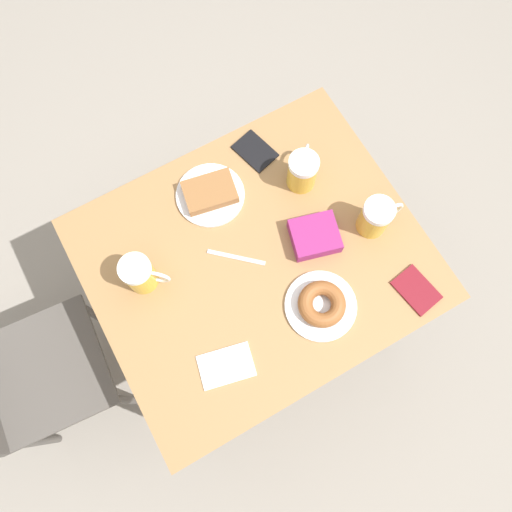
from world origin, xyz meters
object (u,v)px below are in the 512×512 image
Objects in this scene: chair at (4,383)px; beer_mug_center at (140,274)px; napkin_folded at (226,366)px; plate_with_cake at (210,193)px; beer_mug_left at (303,171)px; beer_mug_right at (376,217)px; fork at (236,257)px; plate_with_donut at (321,305)px; passport_far_edge at (255,151)px; passport_near_edge at (416,290)px; blue_pouch at (315,236)px.

chair is 6.76× the size of beer_mug_center.
beer_mug_center is 0.77× the size of napkin_folded.
beer_mug_left reaches higher than plate_with_cake.
beer_mug_right is 0.98× the size of fork.
fork is (0.26, -0.17, -0.00)m from napkin_folded.
fork is at bearing 112.37° from beer_mug_left.
beer_mug_left is 0.55m from beer_mug_center.
plate_with_donut reaches higher than passport_far_edge.
passport_near_edge is at bearing -166.56° from beer_mug_left.
plate_with_cake is 1.28× the size of blue_pouch.
napkin_folded is (-0.15, 0.57, -0.06)m from beer_mug_right.
passport_far_edge is (0.20, -0.48, -0.06)m from beer_mug_center.
chair is 1.15m from beer_mug_left.
blue_pouch is at bearing -178.31° from passport_far_edge.
chair is at bearing 99.68° from plate_with_cake.
beer_mug_center is at bearing -84.93° from chair.
beer_mug_center is 0.78× the size of blue_pouch.
beer_mug_right is at bearing -105.12° from beer_mug_center.
chair reaches higher than plate_with_cake.
plate_with_cake is at bearing 13.84° from plate_with_donut.
fork is 0.94× the size of passport_far_edge.
passport_far_edge is (0.27, -0.22, 0.00)m from fork.
beer_mug_right is at bearing 0.44° from passport_near_edge.
blue_pouch is at bearing 32.02° from passport_near_edge.
blue_pouch is at bearing -105.16° from fork.
beer_mug_left reaches higher than passport_far_edge.
beer_mug_right is 0.96× the size of passport_near_edge.
plate_with_donut is 1.61× the size of beer_mug_left.
passport_far_edge is at bearing -66.88° from beer_mug_center.
chair reaches higher than passport_near_edge.
plate_with_cake reaches higher than passport_near_edge.
blue_pouch is (0.05, 0.17, -0.04)m from beer_mug_right.
passport_far_edge is at bearing -71.53° from plate_with_cake.
plate_with_cake is at bearing 108.47° from passport_far_edge.
passport_far_edge is at bearing 25.47° from beer_mug_left.
fork is (-0.07, -0.26, -0.06)m from beer_mug_center.
plate_with_donut is 1.46× the size of passport_near_edge.
beer_mug_left is at bearing -82.55° from chair.
beer_mug_center reaches higher than chair.
beer_mug_left is at bearing -19.35° from blue_pouch.
chair is 0.63m from beer_mug_center.
chair is 6.14× the size of passport_near_edge.
blue_pouch is (-0.18, 0.06, -0.04)m from beer_mug_left.
beer_mug_left is (-0.09, -0.26, 0.05)m from plate_with_cake.
plate_with_donut reaches higher than passport_near_edge.
napkin_folded is at bearing -112.04° from chair.
passport_far_edge is at bearing -73.94° from chair.
plate_with_cake is (0.14, -0.84, 0.26)m from chair.
plate_with_cake is 0.34m from blue_pouch.
passport_near_edge is at bearing -163.36° from passport_far_edge.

